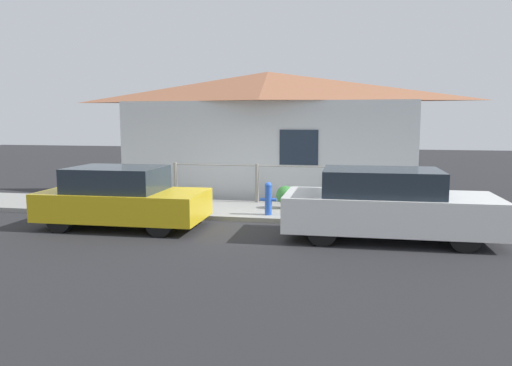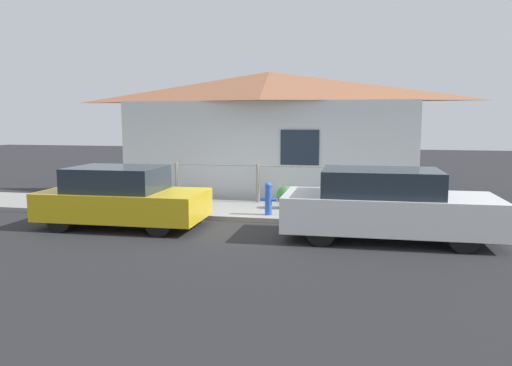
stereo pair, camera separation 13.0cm
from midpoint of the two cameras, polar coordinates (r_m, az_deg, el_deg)
ground_plane at (r=11.90m, az=-1.69°, el=-4.44°), size 60.00×60.00×0.00m
sidewalk at (r=13.01m, az=-0.45°, el=-3.17°), size 24.00×2.36×0.11m
house at (r=15.34m, az=1.67°, el=9.92°), size 9.15×2.23×3.85m
fence at (r=13.91m, az=0.47°, el=0.22°), size 4.90×0.10×1.07m
car_left at (r=11.61m, az=-14.75°, el=-1.61°), size 3.67×1.82×1.36m
car_right at (r=10.38m, az=15.04°, el=-2.44°), size 4.22×1.84×1.43m
fire_hydrant at (r=12.10m, az=1.73°, el=-1.69°), size 0.39×0.17×0.80m
potted_plant_near_hydrant at (r=13.00m, az=3.73°, el=-1.46°), size 0.49×0.49×0.59m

